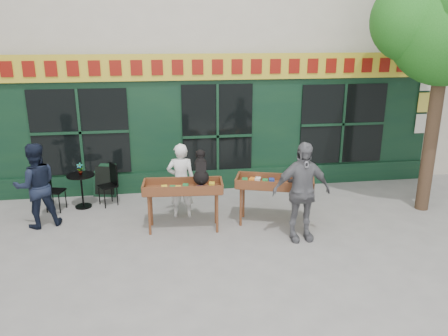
{
  "coord_description": "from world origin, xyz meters",
  "views": [
    {
      "loc": [
        -1.44,
        -7.95,
        3.7
      ],
      "look_at": [
        -0.12,
        0.5,
        1.09
      ],
      "focal_mm": 35.0,
      "sensor_mm": 36.0,
      "label": 1
    }
  ],
  "objects_px": {
    "woman": "(181,181)",
    "man_right": "(301,192)",
    "dog": "(201,167)",
    "bistro_table": "(81,184)",
    "book_cart_right": "(275,185)",
    "man_left": "(36,186)",
    "book_cart_center": "(183,190)"
  },
  "relations": [
    {
      "from": "dog",
      "to": "man_right",
      "type": "bearing_deg",
      "value": -17.64
    },
    {
      "from": "woman",
      "to": "bistro_table",
      "type": "relative_size",
      "value": 2.1
    },
    {
      "from": "woman",
      "to": "man_right",
      "type": "xyz_separation_m",
      "value": [
        2.13,
        -1.42,
        0.15
      ]
    },
    {
      "from": "book_cart_center",
      "to": "woman",
      "type": "relative_size",
      "value": 0.97
    },
    {
      "from": "book_cart_center",
      "to": "book_cart_right",
      "type": "distance_m",
      "value": 1.83
    },
    {
      "from": "dog",
      "to": "man_left",
      "type": "relative_size",
      "value": 0.35
    },
    {
      "from": "book_cart_center",
      "to": "book_cart_right",
      "type": "xyz_separation_m",
      "value": [
        1.83,
        -0.02,
        0.0
      ]
    },
    {
      "from": "man_right",
      "to": "bistro_table",
      "type": "relative_size",
      "value": 2.48
    },
    {
      "from": "dog",
      "to": "woman",
      "type": "bearing_deg",
      "value": 121.0
    },
    {
      "from": "book_cart_right",
      "to": "man_right",
      "type": "height_order",
      "value": "man_right"
    },
    {
      "from": "book_cart_center",
      "to": "man_left",
      "type": "bearing_deg",
      "value": 172.74
    },
    {
      "from": "book_cart_right",
      "to": "bistro_table",
      "type": "bearing_deg",
      "value": 177.67
    },
    {
      "from": "book_cart_right",
      "to": "man_left",
      "type": "height_order",
      "value": "man_left"
    },
    {
      "from": "bistro_table",
      "to": "man_left",
      "type": "distance_m",
      "value": 1.18
    },
    {
      "from": "book_cart_right",
      "to": "bistro_table",
      "type": "xyz_separation_m",
      "value": [
        -3.99,
        1.51,
        -0.28
      ]
    },
    {
      "from": "bistro_table",
      "to": "book_cart_right",
      "type": "bearing_deg",
      "value": -20.79
    },
    {
      "from": "bistro_table",
      "to": "man_left",
      "type": "bearing_deg",
      "value": -127.87
    },
    {
      "from": "woman",
      "to": "man_left",
      "type": "relative_size",
      "value": 0.93
    },
    {
      "from": "woman",
      "to": "dog",
      "type": "bearing_deg",
      "value": 121.0
    },
    {
      "from": "man_right",
      "to": "dog",
      "type": "bearing_deg",
      "value": 156.38
    },
    {
      "from": "book_cart_center",
      "to": "man_left",
      "type": "relative_size",
      "value": 0.9
    },
    {
      "from": "dog",
      "to": "bistro_table",
      "type": "distance_m",
      "value": 3.04
    },
    {
      "from": "man_right",
      "to": "man_left",
      "type": "distance_m",
      "value": 5.17
    },
    {
      "from": "dog",
      "to": "woman",
      "type": "distance_m",
      "value": 0.93
    },
    {
      "from": "dog",
      "to": "book_cart_right",
      "type": "bearing_deg",
      "value": 5.52
    },
    {
      "from": "book_cart_center",
      "to": "man_right",
      "type": "xyz_separation_m",
      "value": [
        2.13,
        -0.77,
        0.12
      ]
    },
    {
      "from": "dog",
      "to": "book_cart_center",
      "type": "bearing_deg",
      "value": 176.3
    },
    {
      "from": "bistro_table",
      "to": "man_left",
      "type": "height_order",
      "value": "man_left"
    },
    {
      "from": "dog",
      "to": "bistro_table",
      "type": "relative_size",
      "value": 0.79
    },
    {
      "from": "woman",
      "to": "man_right",
      "type": "distance_m",
      "value": 2.57
    },
    {
      "from": "man_right",
      "to": "man_left",
      "type": "height_order",
      "value": "man_right"
    },
    {
      "from": "book_cart_right",
      "to": "man_right",
      "type": "xyz_separation_m",
      "value": [
        0.3,
        -0.75,
        0.12
      ]
    }
  ]
}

